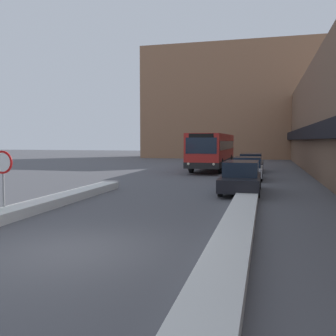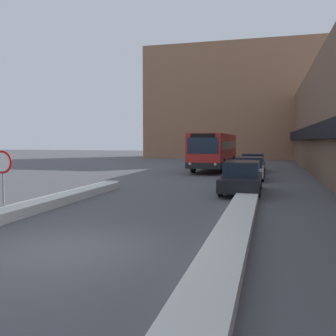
{
  "view_description": "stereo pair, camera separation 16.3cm",
  "coord_description": "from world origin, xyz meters",
  "px_view_note": "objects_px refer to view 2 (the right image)",
  "views": [
    {
      "loc": [
        4.31,
        -7.48,
        2.52
      ],
      "look_at": [
        0.4,
        7.5,
        1.37
      ],
      "focal_mm": 40.0,
      "sensor_mm": 36.0,
      "label": 1
    },
    {
      "loc": [
        4.47,
        -7.43,
        2.52
      ],
      "look_at": [
        0.4,
        7.5,
        1.37
      ],
      "focal_mm": 40.0,
      "sensor_mm": 36.0,
      "label": 2
    }
  ],
  "objects_px": {
    "parked_car_front": "(242,177)",
    "parked_car_back": "(253,163)",
    "stop_sign": "(2,169)",
    "city_bus": "(215,150)",
    "parked_car_middle": "(249,168)"
  },
  "relations": [
    {
      "from": "city_bus",
      "to": "parked_car_middle",
      "type": "relative_size",
      "value": 2.96
    },
    {
      "from": "city_bus",
      "to": "parked_car_back",
      "type": "relative_size",
      "value": 2.59
    },
    {
      "from": "city_bus",
      "to": "stop_sign",
      "type": "xyz_separation_m",
      "value": [
        -3.92,
        -21.86,
        -0.11
      ]
    },
    {
      "from": "city_bus",
      "to": "stop_sign",
      "type": "relative_size",
      "value": 5.69
    },
    {
      "from": "city_bus",
      "to": "stop_sign",
      "type": "distance_m",
      "value": 22.21
    },
    {
      "from": "city_bus",
      "to": "parked_car_front",
      "type": "relative_size",
      "value": 2.58
    },
    {
      "from": "parked_car_front",
      "to": "parked_car_back",
      "type": "height_order",
      "value": "parked_car_front"
    },
    {
      "from": "parked_car_back",
      "to": "stop_sign",
      "type": "height_order",
      "value": "stop_sign"
    },
    {
      "from": "parked_car_front",
      "to": "stop_sign",
      "type": "distance_m",
      "value": 10.64
    },
    {
      "from": "city_bus",
      "to": "parked_car_back",
      "type": "height_order",
      "value": "city_bus"
    },
    {
      "from": "parked_car_back",
      "to": "stop_sign",
      "type": "relative_size",
      "value": 2.2
    },
    {
      "from": "parked_car_back",
      "to": "parked_car_middle",
      "type": "bearing_deg",
      "value": -90.0
    },
    {
      "from": "parked_car_back",
      "to": "stop_sign",
      "type": "distance_m",
      "value": 21.52
    },
    {
      "from": "city_bus",
      "to": "parked_car_middle",
      "type": "height_order",
      "value": "city_bus"
    },
    {
      "from": "parked_car_front",
      "to": "parked_car_back",
      "type": "relative_size",
      "value": 1.0
    }
  ]
}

